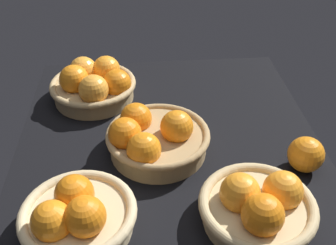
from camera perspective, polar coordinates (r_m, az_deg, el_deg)
market_tray at (r=96.30cm, az=0.22°, el=-3.93°), size 84.00×72.00×3.00cm
basket_near_left at (r=78.17cm, az=12.68°, el=-11.52°), size 22.18×22.18×10.44cm
basket_far_right at (r=111.18cm, az=-10.42°, el=5.34°), size 23.25×23.25×10.81cm
basket_far_left at (r=76.74cm, az=-12.86°, el=-12.72°), size 21.69×21.69×10.44cm
basket_center at (r=90.92cm, az=-2.02°, el=-2.15°), size 23.66×23.66×10.78cm
loose_orange_front_gap at (r=91.82cm, az=18.95°, el=-4.30°), size 7.86×7.86×7.86cm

